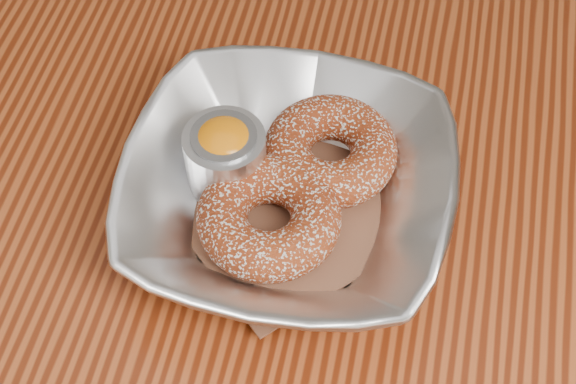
% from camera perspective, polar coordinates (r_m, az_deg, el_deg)
% --- Properties ---
extents(table, '(1.20, 0.80, 0.75)m').
position_cam_1_polar(table, '(0.71, -5.68, -7.94)').
color(table, maroon).
rests_on(table, ground_plane).
extents(serving_bowl, '(0.23, 0.23, 0.06)m').
position_cam_1_polar(serving_bowl, '(0.61, 0.00, -0.11)').
color(serving_bowl, silver).
rests_on(serving_bowl, table).
extents(parchment, '(0.20, 0.20, 0.00)m').
position_cam_1_polar(parchment, '(0.62, 0.00, -1.12)').
color(parchment, brown).
rests_on(parchment, table).
extents(donut_back, '(0.10, 0.10, 0.03)m').
position_cam_1_polar(donut_back, '(0.63, 2.77, 2.70)').
color(donut_back, maroon).
rests_on(donut_back, parchment).
extents(donut_front, '(0.10, 0.10, 0.03)m').
position_cam_1_polar(donut_front, '(0.60, -1.24, -1.63)').
color(donut_front, maroon).
rests_on(donut_front, parchment).
extents(ramekin, '(0.06, 0.06, 0.06)m').
position_cam_1_polar(ramekin, '(0.62, -4.07, 2.35)').
color(ramekin, silver).
rests_on(ramekin, table).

